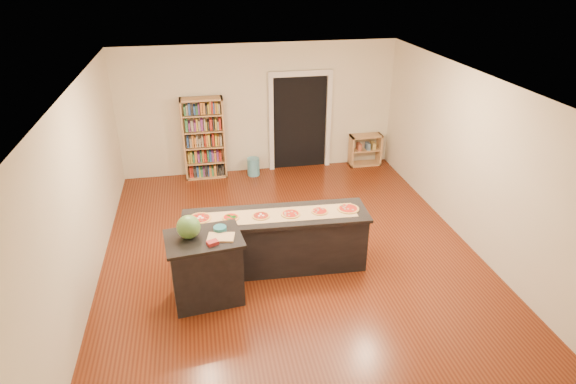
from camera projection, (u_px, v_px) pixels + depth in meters
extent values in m
cube|color=beige|center=(290.00, 174.00, 7.33)|extent=(6.00, 7.00, 2.80)
cube|color=#612710|center=(290.00, 251.00, 7.95)|extent=(6.00, 7.00, 0.01)
cube|color=white|center=(291.00, 83.00, 6.71)|extent=(6.00, 7.00, 0.01)
cube|color=black|center=(300.00, 123.00, 10.71)|extent=(1.20, 0.02, 2.10)
cube|color=silver|center=(271.00, 125.00, 10.56)|extent=(0.10, 0.08, 2.10)
cube|color=silver|center=(328.00, 122.00, 10.78)|extent=(0.10, 0.08, 2.10)
cube|color=silver|center=(301.00, 73.00, 10.18)|extent=(1.40, 0.08, 0.12)
cube|color=black|center=(276.00, 242.00, 7.39)|extent=(2.71, 0.68, 0.87)
cube|color=black|center=(276.00, 216.00, 7.19)|extent=(2.79, 0.76, 0.05)
cube|color=black|center=(206.00, 270.00, 6.67)|extent=(0.93, 0.66, 0.96)
cube|color=black|center=(203.00, 239.00, 6.44)|extent=(1.02, 0.74, 0.04)
cube|color=tan|center=(204.00, 139.00, 10.25)|extent=(0.88, 0.31, 1.77)
cube|color=tan|center=(365.00, 150.00, 11.10)|extent=(0.72, 0.31, 0.72)
cylinder|color=teal|center=(253.00, 167.00, 10.64)|extent=(0.27, 0.27, 0.39)
cube|color=tan|center=(276.00, 215.00, 7.16)|extent=(2.44, 0.55, 0.00)
sphere|color=#144214|center=(189.00, 227.00, 6.36)|extent=(0.32, 0.32, 0.32)
cube|color=tan|center=(221.00, 237.00, 6.42)|extent=(0.39, 0.30, 0.02)
cube|color=maroon|center=(213.00, 243.00, 6.27)|extent=(0.17, 0.15, 0.05)
cylinder|color=#195966|center=(220.00, 229.00, 6.57)|extent=(0.18, 0.18, 0.07)
cylinder|color=#B69146|center=(200.00, 218.00, 7.06)|extent=(0.32, 0.32, 0.02)
cylinder|color=#A5190C|center=(200.00, 218.00, 7.05)|extent=(0.26, 0.26, 0.00)
cylinder|color=#B69146|center=(231.00, 217.00, 7.08)|extent=(0.26, 0.26, 0.02)
cylinder|color=#A5190C|center=(231.00, 217.00, 7.07)|extent=(0.21, 0.21, 0.00)
cylinder|color=#B69146|center=(261.00, 216.00, 7.12)|extent=(0.26, 0.26, 0.02)
cylinder|color=#A5190C|center=(261.00, 215.00, 7.12)|extent=(0.21, 0.21, 0.00)
cylinder|color=#B69146|center=(291.00, 214.00, 7.17)|extent=(0.31, 0.31, 0.02)
cylinder|color=#A5190C|center=(291.00, 213.00, 7.17)|extent=(0.25, 0.25, 0.00)
cylinder|color=#B69146|center=(320.00, 211.00, 7.25)|extent=(0.26, 0.26, 0.02)
cylinder|color=#A5190C|center=(320.00, 211.00, 7.24)|extent=(0.22, 0.22, 0.00)
cylinder|color=#B69146|center=(348.00, 209.00, 7.32)|extent=(0.32, 0.32, 0.02)
cylinder|color=#A5190C|center=(348.00, 208.00, 7.32)|extent=(0.26, 0.26, 0.00)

